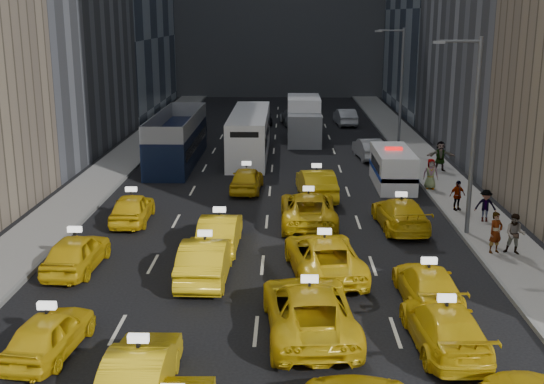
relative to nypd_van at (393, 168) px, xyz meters
The scene contains 36 objects.
ground 22.63m from the nypd_van, 108.75° to the right, with size 160.00×160.00×0.00m, color black.
sidewalk_west 18.15m from the nypd_van, 168.58° to the left, with size 3.00×90.00×0.15m, color gray.
sidewalk_east 4.93m from the nypd_van, 47.99° to the left, with size 3.00×90.00×0.15m, color gray.
curb_west 16.74m from the nypd_van, 167.59° to the left, with size 0.15×90.00×0.18m, color slate.
curb_east 4.12m from the nypd_van, 63.58° to the left, with size 0.15×90.00×0.18m, color slate.
streetlight_near 10.35m from the nypd_van, 78.50° to the right, with size 2.15×0.22×9.00m.
streetlight_far 11.43m from the nypd_van, 79.75° to the left, with size 2.15×0.22×9.00m.
taxi_4 24.97m from the nypd_van, 122.39° to the right, with size 1.60×3.98×1.36m, color gold.
taxi_5 25.51m from the nypd_van, 113.46° to the right, with size 1.59×4.56×1.50m, color gold.
taxi_6 20.30m from the nypd_van, 105.89° to the right, with size 2.73×5.91×1.64m, color gold.
taxi_7 20.48m from the nypd_van, 94.08° to the right, with size 1.99×4.90×1.42m, color gold.
taxi_8 20.37m from the nypd_van, 135.97° to the right, with size 1.77×4.39×1.49m, color gold.
taxi_9 17.68m from the nypd_van, 122.10° to the right, with size 1.73×4.97×1.64m, color gold.
taxi_10 15.23m from the nypd_van, 108.46° to the right, with size 2.61×5.65×1.57m, color gold.
taxi_11 17.09m from the nypd_van, 94.37° to the right, with size 1.91×4.69×1.36m, color gold.
taxi_12 15.84m from the nypd_van, 151.00° to the right, with size 1.73×4.31×1.47m, color gold.
taxi_13 14.62m from the nypd_van, 128.98° to the right, with size 1.62×4.65×1.53m, color gold.
taxi_14 9.39m from the nypd_van, 123.93° to the right, with size 2.62×5.68×1.58m, color gold.
taxi_15 8.41m from the nypd_van, 95.95° to the right, with size 2.06×5.07×1.47m, color gold.
taxi_16 8.73m from the nypd_van, behind, with size 1.70×4.22×1.44m, color gold.
taxi_17 5.50m from the nypd_van, 147.83° to the right, with size 1.74×4.98×1.64m, color gold.
nypd_van is the anchor object (origin of this frame).
double_decker 15.12m from the nypd_van, 155.87° to the left, with size 2.77×11.69×3.39m.
city_bus 12.49m from the nypd_van, 135.93° to the left, with size 2.71×12.34×3.18m.
box_truck 15.67m from the nypd_van, 108.37° to the left, with size 3.19×7.75×3.46m.
misc_car_0 7.96m from the nypd_van, 93.55° to the left, with size 1.54×4.42×1.46m, color #A0A3A7.
misc_car_1 22.08m from the nypd_van, 130.69° to the left, with size 2.52×5.46×1.52m, color black.
misc_car_2 23.85m from the nypd_van, 103.85° to the left, with size 2.08×5.12×1.48m, color gray.
misc_car_3 24.77m from the nypd_van, 110.06° to the left, with size 1.60×3.97×1.35m, color black.
misc_car_4 23.06m from the nypd_van, 92.27° to the left, with size 1.61×4.62×1.52m, color #B2B3BA.
pedestrian_0 12.37m from the nypd_van, 78.30° to the right, with size 0.65×0.42×1.77m, color gray.
pedestrian_1 12.68m from the nypd_van, 75.04° to the right, with size 0.84×0.46×1.74m, color gray.
pedestrian_2 8.30m from the nypd_van, 66.13° to the right, with size 1.02×0.42×1.58m, color gray.
pedestrian_3 6.15m from the nypd_van, 66.34° to the right, with size 0.91×0.42×1.56m, color gray.
pedestrian_4 2.35m from the nypd_van, 32.71° to the right, with size 0.87×0.47×1.77m, color gray.
pedestrian_5 4.98m from the nypd_van, 44.38° to the left, with size 1.79×0.51×1.93m, color gray.
Camera 1 is at (0.96, -18.15, 9.92)m, focal length 45.00 mm.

